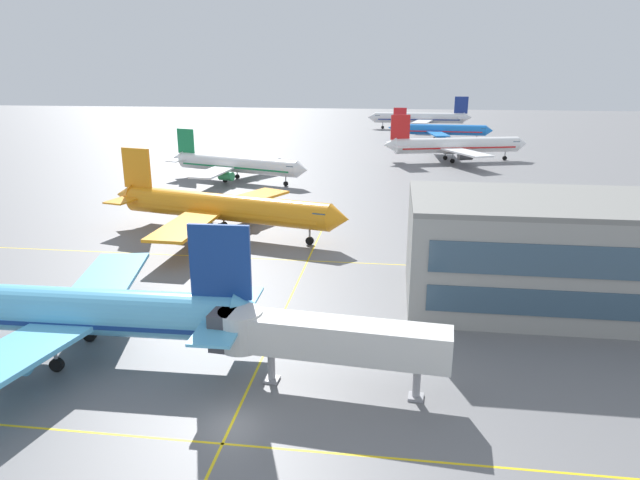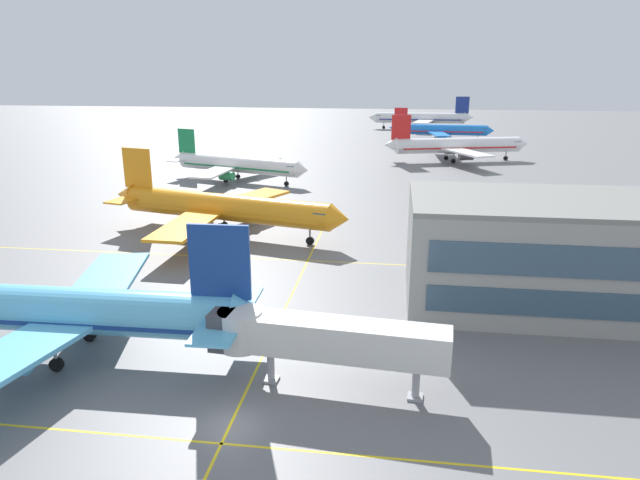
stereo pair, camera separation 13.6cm
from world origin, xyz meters
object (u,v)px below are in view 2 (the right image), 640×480
object	(u,v)px
airliner_second_row	(223,207)
airliner_far_right_stand	(440,130)
airliner_front_gate	(52,310)
jet_bridge	(310,337)
airliner_third_row	(237,164)
airliner_distant_taxiway	(421,118)
airliner_far_left_stand	(456,146)

from	to	relation	value
airliner_second_row	airliner_far_right_stand	bearing A→B (deg)	71.50
airliner_front_gate	jet_bridge	world-z (taller)	airliner_front_gate
airliner_front_gate	airliner_third_row	size ratio (longest dim) A/B	1.16
airliner_second_row	jet_bridge	xyz separation A→B (m)	(18.30, -38.28, 0.08)
airliner_distant_taxiway	jet_bridge	distance (m)	187.30
airliner_front_gate	airliner_third_row	xyz separation A→B (m)	(-5.44, 75.01, -0.49)
airliner_far_right_stand	airliner_distant_taxiway	distance (m)	35.86
airliner_far_left_stand	airliner_distant_taxiway	xyz separation A→B (m)	(-5.98, 77.16, 0.17)
airliner_distant_taxiway	airliner_front_gate	bearing A→B (deg)	-101.15
airliner_far_right_stand	jet_bridge	bearing A→B (deg)	-97.34
airliner_third_row	airliner_far_left_stand	bearing A→B (deg)	34.21
airliner_second_row	airliner_far_right_stand	xyz separation A→B (m)	(37.78, 112.91, -0.44)
airliner_far_left_stand	airliner_far_right_stand	distance (m)	41.65
airliner_third_row	jet_bridge	size ratio (longest dim) A/B	1.81
airliner_far_left_stand	airliner_third_row	bearing A→B (deg)	-145.79
airliner_second_row	airliner_third_row	world-z (taller)	airliner_second_row
airliner_far_left_stand	jet_bridge	distance (m)	111.49
jet_bridge	airliner_distant_taxiway	bearing A→B (deg)	85.51
jet_bridge	airliner_far_right_stand	bearing A→B (deg)	82.66
airliner_far_right_stand	airliner_distant_taxiway	size ratio (longest dim) A/B	0.85
airliner_third_row	airliner_far_left_stand	xyz separation A→B (m)	(47.81, 32.50, 0.50)
airliner_far_right_stand	airliner_far_left_stand	bearing A→B (deg)	-88.39
airliner_distant_taxiway	jet_bridge	world-z (taller)	airliner_distant_taxiway
airliner_second_row	jet_bridge	size ratio (longest dim) A/B	2.07
airliner_far_left_stand	airliner_far_right_stand	size ratio (longest dim) A/B	1.12
airliner_second_row	airliner_distant_taxiway	size ratio (longest dim) A/B	0.94
airliner_front_gate	airliner_far_left_stand	distance (m)	115.56
airliner_far_left_stand	airliner_far_right_stand	xyz separation A→B (m)	(-1.17, 41.63, -0.49)
airliner_front_gate	airliner_far_right_stand	bearing A→B (deg)	74.56
airliner_front_gate	airliner_far_left_stand	xyz separation A→B (m)	(42.36, 107.51, 0.01)
airliner_front_gate	airliner_third_row	distance (m)	75.21
airliner_second_row	airliner_far_left_stand	bearing A→B (deg)	61.35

